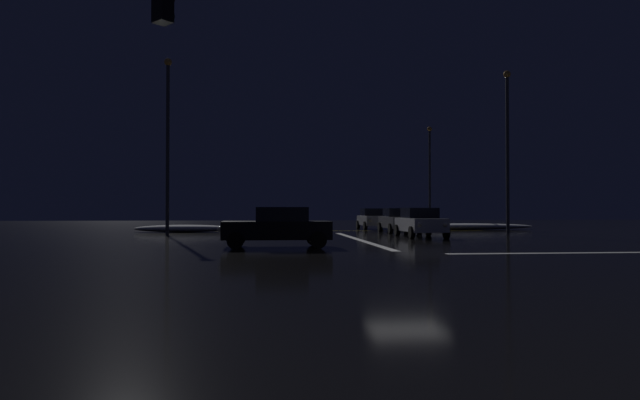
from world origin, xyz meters
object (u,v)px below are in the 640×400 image
at_px(sedan_gray, 399,220).
at_px(streetlamp_right_near, 507,141).
at_px(sedan_black_crossing, 278,227).
at_px(traffic_signal_sw, 47,25).
at_px(sedan_white, 420,222).
at_px(sedan_silver, 373,219).
at_px(streetlamp_right_far, 430,169).
at_px(streetlamp_left_near, 168,134).

relative_size(sedan_gray, streetlamp_right_near, 0.43).
relative_size(sedan_black_crossing, traffic_signal_sw, 0.65).
relative_size(sedan_white, sedan_silver, 1.00).
xyz_separation_m(sedan_black_crossing, streetlamp_right_far, (14.24, 26.75, 4.35)).
relative_size(traffic_signal_sw, streetlamp_right_far, 0.74).
distance_m(traffic_signal_sw, streetlamp_right_near, 29.42).
relative_size(sedan_silver, sedan_black_crossing, 1.00).
height_order(sedan_gray, streetlamp_right_near, streetlamp_right_near).
bearing_deg(sedan_silver, sedan_white, -89.37).
bearing_deg(traffic_signal_sw, sedan_gray, 64.28).
relative_size(sedan_black_crossing, streetlamp_right_far, 0.49).
xyz_separation_m(sedan_black_crossing, streetlamp_left_near, (-6.02, 10.75, 4.99)).
bearing_deg(streetlamp_left_near, sedan_black_crossing, -60.75).
distance_m(sedan_white, sedan_black_crossing, 10.70).
height_order(sedan_black_crossing, streetlamp_left_near, streetlamp_left_near).
height_order(traffic_signal_sw, streetlamp_right_far, streetlamp_right_far).
xyz_separation_m(traffic_signal_sw, streetlamp_left_near, (-1.84, 22.91, 1.24)).
relative_size(streetlamp_right_far, streetlamp_right_near, 0.89).
distance_m(sedan_gray, streetlamp_right_far, 15.42).
bearing_deg(sedan_silver, sedan_gray, -86.13).
relative_size(sedan_white, streetlamp_right_near, 0.43).
bearing_deg(streetlamp_right_near, sedan_white, -151.96).
distance_m(sedan_white, sedan_gray, 5.98).
distance_m(streetlamp_right_far, streetlamp_right_near, 16.01).
relative_size(sedan_gray, traffic_signal_sw, 0.65).
distance_m(streetlamp_left_near, streetlamp_right_near, 20.26).
bearing_deg(streetlamp_right_far, sedan_black_crossing, -118.03).
xyz_separation_m(sedan_gray, sedan_silver, (-0.42, 6.23, 0.00)).
distance_m(traffic_signal_sw, streetlamp_left_near, 23.02).
bearing_deg(sedan_white, sedan_black_crossing, -136.84).
height_order(traffic_signal_sw, streetlamp_left_near, streetlamp_left_near).
bearing_deg(sedan_white, streetlamp_left_near, 166.07).
bearing_deg(sedan_black_crossing, sedan_silver, 68.55).
xyz_separation_m(sedan_white, sedan_gray, (0.29, 5.97, 0.00)).
height_order(sedan_silver, streetlamp_left_near, streetlamp_left_near).
distance_m(sedan_gray, streetlamp_right_near, 8.26).
bearing_deg(traffic_signal_sw, streetlamp_right_near, 51.21).
relative_size(sedan_white, sedan_gray, 1.00).
bearing_deg(sedan_black_crossing, streetlamp_right_far, 61.97).
bearing_deg(streetlamp_left_near, sedan_gray, 10.21).
relative_size(streetlamp_right_far, streetlamp_left_near, 0.88).
bearing_deg(sedan_black_crossing, traffic_signal_sw, -108.93).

